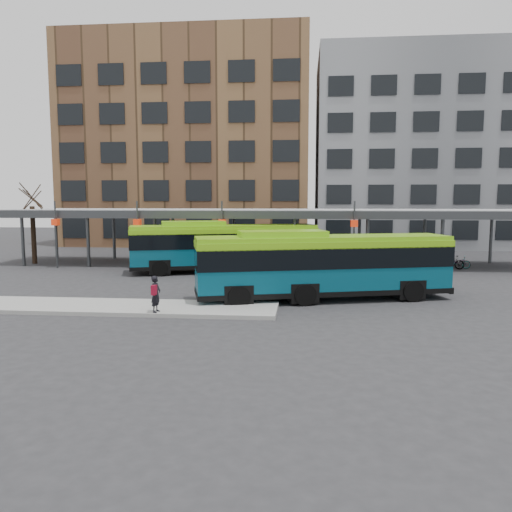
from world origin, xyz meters
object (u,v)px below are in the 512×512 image
(pedestrian, at_px, (156,294))
(tree, at_px, (33,232))
(bus_front, at_px, (322,264))
(bus_rear, at_px, (224,245))

(pedestrian, bearing_deg, tree, 49.03)
(bus_front, bearing_deg, bus_rear, 109.50)
(tree, distance_m, pedestrian, 21.77)
(bus_rear, bearing_deg, pedestrian, -110.62)
(bus_rear, relative_size, pedestrian, 8.28)
(bus_front, xyz_separation_m, bus_rear, (-6.32, 9.09, 0.02))
(bus_front, xyz_separation_m, pedestrian, (-7.07, -4.23, -0.82))
(tree, height_order, bus_front, tree)
(tree, relative_size, bus_front, 0.44)
(tree, bearing_deg, bus_front, -29.10)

